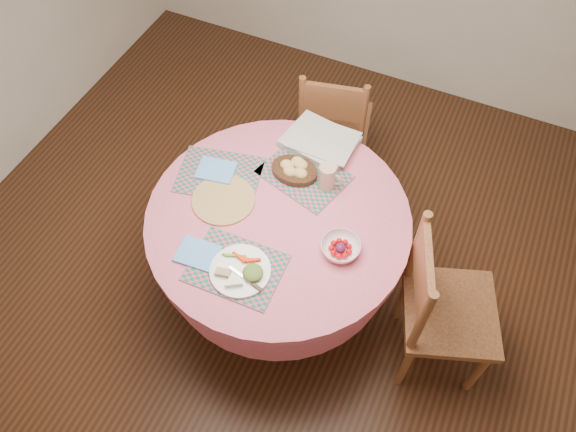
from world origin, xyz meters
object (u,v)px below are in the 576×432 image
object	(u,v)px
dining_table	(279,239)
dinner_plate	(241,271)
chair_back	(333,123)
fruit_bowl	(340,248)
bread_bowl	(295,169)
latte_mug	(328,177)
chair_right	(440,307)
wicker_trivet	(224,200)

from	to	relation	value
dining_table	dinner_plate	size ratio (longest dim) A/B	4.67
chair_back	fruit_bowl	world-z (taller)	chair_back
dinner_plate	fruit_bowl	world-z (taller)	dinner_plate
bread_bowl	latte_mug	bearing A→B (deg)	-2.48
chair_right	wicker_trivet	size ratio (longest dim) A/B	3.26
dinner_plate	latte_mug	size ratio (longest dim) A/B	1.96
latte_mug	wicker_trivet	bearing A→B (deg)	-145.73
chair_right	dinner_plate	bearing A→B (deg)	92.22
latte_mug	fruit_bowl	bearing A→B (deg)	-58.47
dinner_plate	chair_right	bearing A→B (deg)	22.04
latte_mug	fruit_bowl	distance (m)	0.37
dinner_plate	bread_bowl	xyz separation A→B (m)	(-0.02, 0.61, 0.01)
chair_right	wicker_trivet	bearing A→B (deg)	71.40
dining_table	chair_right	world-z (taller)	chair_right
fruit_bowl	bread_bowl	bearing A→B (deg)	138.66
chair_right	chair_back	xyz separation A→B (m)	(-0.90, 0.92, -0.04)
chair_back	dinner_plate	distance (m)	1.30
wicker_trivet	latte_mug	distance (m)	0.50
chair_right	fruit_bowl	distance (m)	0.57
dinner_plate	latte_mug	distance (m)	0.62
chair_back	wicker_trivet	world-z (taller)	chair_back
wicker_trivet	fruit_bowl	world-z (taller)	fruit_bowl
chair_back	wicker_trivet	distance (m)	1.01
fruit_bowl	chair_back	bearing A→B (deg)	112.55
chair_back	bread_bowl	xyz separation A→B (m)	(0.04, -0.66, 0.32)
dining_table	dinner_plate	bearing A→B (deg)	-92.47
chair_back	bread_bowl	size ratio (longest dim) A/B	3.91
dining_table	bread_bowl	bearing A→B (deg)	97.36
dining_table	chair_back	distance (m)	0.93
chair_right	latte_mug	bearing A→B (deg)	49.69
chair_back	latte_mug	distance (m)	0.78
chair_back	bread_bowl	bearing A→B (deg)	80.83
bread_bowl	latte_mug	world-z (taller)	latte_mug
dining_table	latte_mug	distance (m)	0.40
latte_mug	fruit_bowl	world-z (taller)	latte_mug
chair_right	dinner_plate	distance (m)	0.94
chair_right	chair_back	distance (m)	1.29
dining_table	chair_right	size ratio (longest dim) A/B	1.27
dinner_plate	latte_mug	bearing A→B (deg)	75.61
dining_table	bread_bowl	distance (m)	0.35
latte_mug	bread_bowl	bearing A→B (deg)	177.52
wicker_trivet	chair_back	bearing A→B (deg)	78.20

